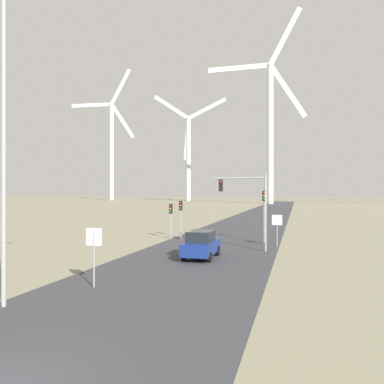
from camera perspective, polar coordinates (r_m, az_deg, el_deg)
The scene contains 12 objects.
road_surface at distance 54.98m, azimuth 9.09°, elevation -4.56°, with size 10.00×240.00×0.01m.
streetlamp at distance 16.36m, azimuth -26.77°, elevation 11.49°, with size 3.26×0.32×12.60m.
stop_sign_near at distance 17.94m, azimuth -14.72°, elevation -7.94°, with size 0.81×0.07×2.73m.
stop_sign_far at distance 30.81m, azimuth 12.83°, elevation -4.85°, with size 0.81×0.07×2.55m.
traffic_light_post_near_left at distance 34.94m, azimuth -3.26°, elevation -3.24°, with size 0.28×0.34×3.27m.
traffic_light_post_near_right at distance 32.91m, azimuth 10.92°, elevation -1.93°, with size 0.28×0.34×4.50m.
traffic_light_post_mid_left at distance 35.68m, azimuth -1.73°, elevation -2.87°, with size 0.28×0.34×3.54m.
traffic_light_mast_overhead at distance 28.29m, azimuth 8.31°, elevation -0.72°, with size 4.03×0.35×5.68m.
car_approaching at distance 24.99m, azimuth 1.40°, elevation -7.99°, with size 1.88×4.11×1.83m.
wind_turbine_far_left at distance 206.05m, azimuth -12.14°, elevation 7.55°, with size 31.71×10.94×70.35m.
wind_turbine_left at distance 188.38m, azimuth -0.55°, elevation 6.62°, with size 36.32×5.71×53.48m.
wind_turbine_center at distance 142.36m, azimuth 11.86°, elevation 11.00°, with size 35.70×5.61×71.55m.
Camera 1 is at (6.42, -6.43, 4.40)m, focal length 35.00 mm.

